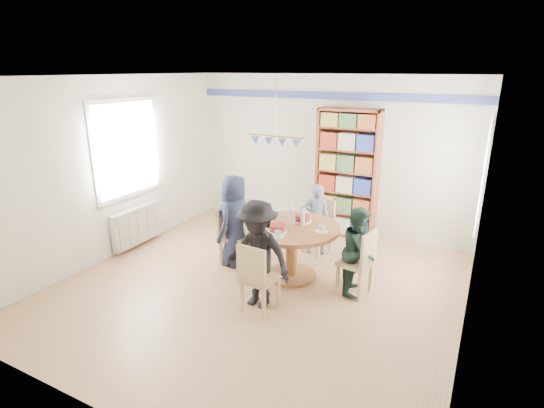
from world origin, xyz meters
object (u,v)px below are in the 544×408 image
Objects in this scene: chair_left at (229,232)px; person_right at (359,251)px; person_near at (258,255)px; person_far at (316,219)px; chair_right at (361,260)px; bookshelf at (347,175)px; radiator at (137,226)px; person_left at (235,221)px; dining_table at (292,239)px; chair_far at (321,223)px; chair_near at (256,276)px.

person_right is at bearing 0.66° from chair_left.
person_far is at bearing 91.92° from person_near.
chair_right is 2.15m from bookshelf.
person_left is (1.77, 0.18, 0.33)m from radiator.
bookshelf is (0.14, 1.86, 0.51)m from dining_table.
person_left is at bearing 22.38° from person_far.
chair_right reaches higher than chair_far.
person_near is at bearing -14.57° from radiator.
chair_right is at bearing 115.08° from person_far.
radiator is 2.69m from dining_table.
chair_left is at bearing -95.01° from person_left.
chair_right is 0.76× the size of person_right.
chair_near reaches higher than chair_right.
person_near is (-0.07, -1.86, 0.20)m from chair_far.
person_near is (2.64, -0.69, 0.32)m from radiator.
person_right is (0.93, 0.03, 0.02)m from dining_table.
chair_right is 0.99× the size of chair_near.
person_far is (0.00, 0.88, 0.01)m from dining_table.
chair_near is (0.03, -1.02, -0.07)m from dining_table.
chair_left is 0.63× the size of person_left.
chair_left is 0.98× the size of chair_near.
person_right is (3.61, 0.21, 0.22)m from radiator.
chair_left is 0.75× the size of person_right.
radiator is 0.46× the size of bookshelf.
chair_left is 1.33m from person_near.
bookshelf reaches higher than person_left.
person_near reaches higher than dining_table.
bookshelf is at bearing 87.65° from chair_near.
chair_left is at bearing 141.75° from person_near.
radiator is 3.56m from bookshelf.
chair_right is at bearing 2.33° from radiator.
person_left is 0.62× the size of bookshelf.
chair_right is 0.65× the size of person_left.
person_left reaches higher than radiator.
person_far reaches higher than dining_table.
chair_left is 2.27m from bookshelf.
radiator is at bearing -173.57° from chair_left.
chair_right is 1.40m from chair_far.
person_left is 1.85m from person_right.
chair_left is at bearing 6.43° from radiator.
bookshelf reaches higher than chair_right.
chair_left is at bearing 85.60° from person_right.
chair_right is at bearing -2.03° from dining_table.
person_right reaches higher than chair_far.
person_left is at bearing 179.14° from chair_right.
person_far is at bearing 89.99° from dining_table.
radiator is at bearing -176.09° from dining_table.
chair_right is 1.90m from person_left.
dining_table is at bearing 91.45° from chair_near.
person_near is at bearing 113.68° from chair_near.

